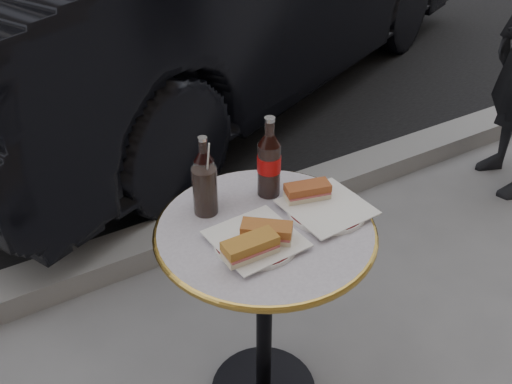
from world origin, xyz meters
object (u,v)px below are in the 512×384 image
bistro_table (264,319)px  plate_left (256,241)px  cola_bottle_left (204,171)px  cola_bottle_right (269,157)px  cola_glass (205,190)px  plate_right (327,209)px

bistro_table → plate_left: size_ratio=3.19×
plate_left → cola_bottle_left: cola_bottle_left is taller
cola_bottle_left → cola_bottle_right: 0.19m
cola_bottle_right → cola_glass: bearing=176.2°
plate_left → cola_bottle_left: bearing=97.2°
bistro_table → plate_left: bearing=-141.6°
bistro_table → cola_bottle_left: cola_bottle_left is taller
cola_bottle_left → cola_glass: 0.06m
cola_bottle_right → cola_glass: size_ratio=1.72×
plate_left → cola_glass: bearing=104.1°
plate_left → plate_right: bearing=4.3°
bistro_table → cola_bottle_right: size_ratio=2.88×
plate_left → plate_right: same height
plate_right → bistro_table: bearing=171.7°
bistro_table → plate_right: (0.19, -0.03, 0.37)m
plate_left → plate_right: 0.25m
plate_left → cola_bottle_right: size_ratio=0.90×
plate_right → cola_glass: 0.35m
bistro_table → plate_right: bearing=-8.3°
cola_bottle_left → bistro_table: bearing=-64.9°
cola_bottle_right → cola_glass: (-0.20, 0.01, -0.05)m
bistro_table → plate_left: (-0.06, -0.05, 0.37)m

